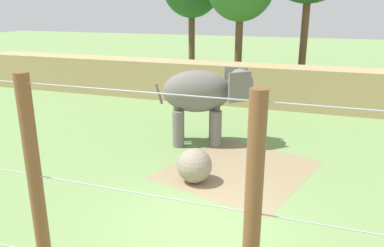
% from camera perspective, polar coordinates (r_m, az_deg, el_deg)
% --- Properties ---
extents(ground_plane, '(120.00, 120.00, 0.00)m').
position_cam_1_polar(ground_plane, '(9.27, 1.37, -15.32)').
color(ground_plane, '#759956').
extents(dirt_patch, '(5.07, 5.35, 0.01)m').
position_cam_1_polar(dirt_patch, '(12.30, 7.03, -6.85)').
color(dirt_patch, '#937F5B').
rests_on(dirt_patch, ground).
extents(embankment_wall, '(36.00, 1.80, 2.08)m').
position_cam_1_polar(embankment_wall, '(20.18, 12.19, 5.50)').
color(embankment_wall, tan).
rests_on(embankment_wall, ground).
extents(elephant, '(3.65, 2.25, 2.83)m').
position_cam_1_polar(elephant, '(14.00, 1.96, 4.34)').
color(elephant, slate).
rests_on(elephant, ground).
extents(enrichment_ball, '(1.03, 1.03, 1.03)m').
position_cam_1_polar(enrichment_ball, '(11.21, 0.38, -6.31)').
color(enrichment_ball, gray).
rests_on(enrichment_ball, ground).
extents(cable_fence, '(11.64, 0.24, 4.01)m').
position_cam_1_polar(cable_fence, '(6.01, -7.97, -12.62)').
color(cable_fence, brown).
rests_on(cable_fence, ground).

